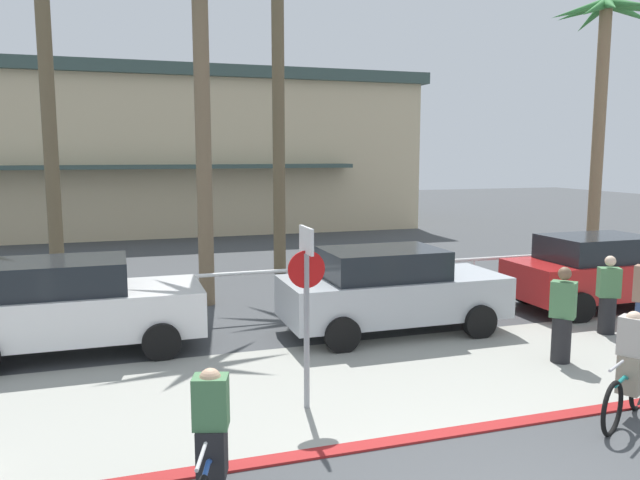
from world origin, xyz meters
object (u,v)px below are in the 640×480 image
at_px(car_red_3, 602,271).
at_px(pedestrian_1, 562,319).
at_px(palm_tree_2, 201,39).
at_px(cyclist_teal_1, 630,369).
at_px(palm_tree_1, 43,14).
at_px(palm_tree_4, 604,65).
at_px(palm_tree_3, 276,21).
at_px(pedestrian_2, 608,299).
at_px(car_white_1, 72,305).
at_px(cyclist_blue_0, 211,446).
at_px(stop_sign_bike_lane, 306,291).
at_px(car_silver_2, 391,289).

relative_size(car_red_3, pedestrian_1, 2.65).
distance_m(palm_tree_2, cyclist_teal_1, 10.77).
distance_m(palm_tree_1, palm_tree_4, 15.64).
relative_size(palm_tree_3, pedestrian_1, 5.84).
distance_m(pedestrian_1, pedestrian_2, 2.30).
relative_size(palm_tree_1, car_white_1, 2.23).
bearing_deg(car_white_1, pedestrian_2, -11.42).
xyz_separation_m(car_white_1, cyclist_blue_0, (1.63, -5.77, -0.18)).
relative_size(stop_sign_bike_lane, cyclist_blue_0, 1.45).
bearing_deg(pedestrian_2, palm_tree_3, 119.05).
relative_size(palm_tree_3, pedestrian_2, 6.18).
relative_size(stop_sign_bike_lane, pedestrian_1, 1.54).
bearing_deg(stop_sign_bike_lane, pedestrian_2, 13.81).
distance_m(palm_tree_1, car_white_1, 8.28).
xyz_separation_m(palm_tree_4, cyclist_teal_1, (-7.57, -9.23, -5.45)).
height_order(palm_tree_2, car_white_1, palm_tree_2).
bearing_deg(palm_tree_2, cyclist_teal_1, -61.24).
bearing_deg(palm_tree_2, car_white_1, -133.48).
xyz_separation_m(palm_tree_3, car_silver_2, (0.58, -6.79, -6.39)).
distance_m(car_white_1, pedestrian_2, 10.11).
relative_size(palm_tree_1, palm_tree_2, 1.24).
distance_m(stop_sign_bike_lane, palm_tree_4, 14.55).
height_order(stop_sign_bike_lane, cyclist_teal_1, stop_sign_bike_lane).
relative_size(palm_tree_2, cyclist_teal_1, 4.89).
height_order(car_silver_2, pedestrian_1, car_silver_2).
distance_m(car_white_1, pedestrian_1, 8.51).
xyz_separation_m(palm_tree_2, pedestrian_2, (7.14, -4.92, -5.35)).
relative_size(palm_tree_3, palm_tree_4, 1.20).
bearing_deg(palm_tree_3, cyclist_teal_1, -80.51).
bearing_deg(cyclist_blue_0, car_red_3, 29.63).
bearing_deg(palm_tree_4, car_white_1, -165.04).
bearing_deg(pedestrian_1, stop_sign_bike_lane, -173.84).
height_order(stop_sign_bike_lane, palm_tree_2, palm_tree_2).
xyz_separation_m(palm_tree_1, palm_tree_4, (15.53, -1.65, -0.78)).
height_order(palm_tree_3, palm_tree_4, palm_tree_3).
bearing_deg(cyclist_teal_1, car_silver_2, 105.95).
bearing_deg(cyclist_blue_0, car_silver_2, 50.57).
bearing_deg(palm_tree_2, cyclist_blue_0, -97.45).
bearing_deg(palm_tree_3, palm_tree_2, -127.81).
xyz_separation_m(palm_tree_3, car_red_3, (5.99, -6.48, -6.39)).
xyz_separation_m(palm_tree_2, car_silver_2, (3.15, -3.48, -5.20)).
bearing_deg(cyclist_blue_0, palm_tree_2, 82.55).
distance_m(palm_tree_1, pedestrian_2, 14.46).
bearing_deg(palm_tree_2, palm_tree_3, 52.19).
bearing_deg(car_white_1, cyclist_teal_1, -35.98).
bearing_deg(cyclist_teal_1, palm_tree_2, 118.76).
bearing_deg(stop_sign_bike_lane, pedestrian_1, 6.16).
bearing_deg(car_red_3, pedestrian_1, -139.92).
bearing_deg(car_white_1, palm_tree_2, 46.52).
height_order(palm_tree_3, car_red_3, palm_tree_3).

